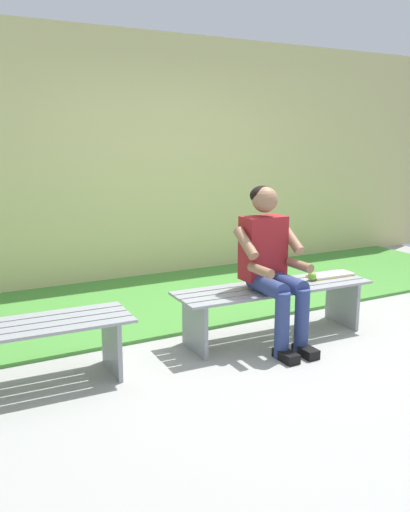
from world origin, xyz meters
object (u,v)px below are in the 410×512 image
Objects in this scene: person_seated at (271,260)px; apple at (312,276)px; bench_far at (9,343)px; bench_near at (274,298)px; book_open at (330,275)px.

apple is (-0.48, -0.09, -0.21)m from person_seated.
bench_near is at bearing -180.00° from bench_far.
apple is 0.18× the size of book_open.
bench_near and bench_far have the same top height.
person_seated is 0.53m from apple.
person_seated reaches higher than book_open.
apple is (-2.41, 0.01, 0.14)m from bench_far.
apple reaches higher than book_open.
person_seated reaches higher than bench_far.
person_seated is 15.99× the size of apple.
book_open is (-0.61, -0.03, 0.11)m from bench_near.
bench_far is 20.36× the size of apple.
bench_far is at bearing -0.19° from apple.
bench_near is 21.62× the size of apple.
person_seated is at bearing 43.19° from bench_near.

